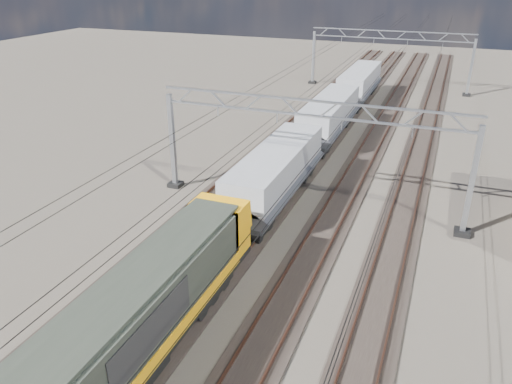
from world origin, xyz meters
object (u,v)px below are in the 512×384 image
(catenary_gantry_far, at_px, (389,58))
(hopper_wagon_mid, at_px, (329,115))
(catenary_gantry_mid, at_px, (307,151))
(hopper_wagon_third, at_px, (360,82))
(locomotive, at_px, (104,352))
(hopper_wagon_lead, at_px, (276,172))

(catenary_gantry_far, bearing_deg, hopper_wagon_mid, -95.25)
(catenary_gantry_mid, relative_size, hopper_wagon_third, 1.53)
(hopper_wagon_mid, distance_m, hopper_wagon_third, 14.20)
(locomotive, relative_size, hopper_wagon_third, 1.62)
(locomotive, relative_size, hopper_wagon_lead, 1.62)
(hopper_wagon_lead, xyz_separation_m, hopper_wagon_mid, (0.00, 14.20, 0.00))
(locomotive, distance_m, hopper_wagon_lead, 17.70)
(catenary_gantry_mid, xyz_separation_m, catenary_gantry_far, (0.00, 36.00, 0.00))
(hopper_wagon_third, bearing_deg, locomotive, -90.00)
(catenary_gantry_mid, distance_m, catenary_gantry_far, 36.00)
(catenary_gantry_mid, relative_size, hopper_wagon_lead, 1.53)
(locomotive, bearing_deg, catenary_gantry_far, 87.87)
(catenary_gantry_mid, height_order, hopper_wagon_lead, catenary_gantry_mid)
(catenary_gantry_mid, relative_size, locomotive, 0.94)
(hopper_wagon_mid, bearing_deg, locomotive, -90.00)
(catenary_gantry_mid, distance_m, hopper_wagon_third, 28.56)
(hopper_wagon_lead, relative_size, hopper_wagon_mid, 1.00)
(hopper_wagon_lead, height_order, hopper_wagon_mid, same)
(hopper_wagon_lead, bearing_deg, hopper_wagon_third, 90.00)
(locomotive, bearing_deg, hopper_wagon_third, 90.00)
(locomotive, height_order, hopper_wagon_mid, locomotive)
(catenary_gantry_mid, bearing_deg, hopper_wagon_mid, 98.00)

